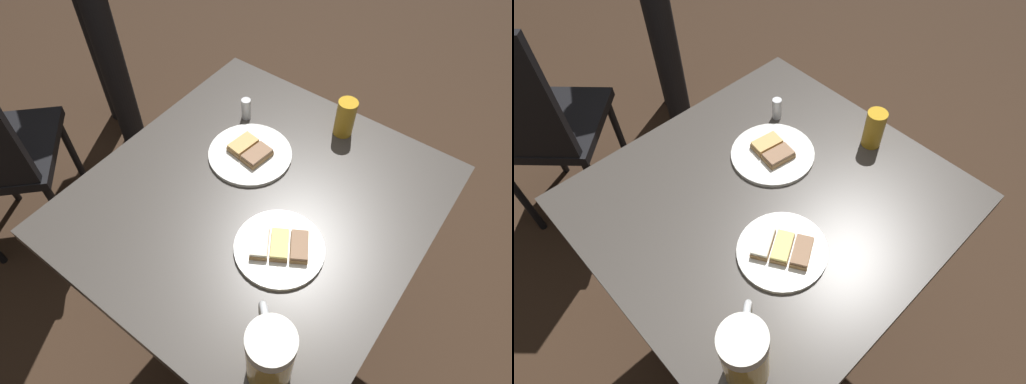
# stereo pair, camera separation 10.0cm
# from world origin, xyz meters

# --- Properties ---
(ground_plane) EXTENTS (6.00, 6.00, 0.00)m
(ground_plane) POSITION_xyz_m (0.00, 0.00, 0.00)
(ground_plane) COLOR #382619
(cafe_table) EXTENTS (0.81, 0.77, 0.74)m
(cafe_table) POSITION_xyz_m (0.00, 0.00, 0.59)
(cafe_table) COLOR black
(cafe_table) RESTS_ON ground_plane
(plate_near) EXTENTS (0.20, 0.20, 0.03)m
(plate_near) POSITION_xyz_m (-0.08, -0.12, 0.75)
(plate_near) COLOR white
(plate_near) RESTS_ON cafe_table
(plate_far) EXTENTS (0.21, 0.21, 0.03)m
(plate_far) POSITION_xyz_m (0.10, 0.09, 0.75)
(plate_far) COLOR white
(plate_far) RESTS_ON cafe_table
(beer_mug) EXTENTS (0.12, 0.12, 0.17)m
(beer_mug) POSITION_xyz_m (-0.30, -0.25, 0.83)
(beer_mug) COLOR gold
(beer_mug) RESTS_ON cafe_table
(beer_glass_small) EXTENTS (0.05, 0.05, 0.10)m
(beer_glass_small) POSITION_xyz_m (0.31, -0.05, 0.79)
(beer_glass_small) COLOR gold
(beer_glass_small) RESTS_ON cafe_table
(salt_shaker) EXTENTS (0.03, 0.03, 0.06)m
(salt_shaker) POSITION_xyz_m (0.21, 0.19, 0.77)
(salt_shaker) COLOR silver
(salt_shaker) RESTS_ON cafe_table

